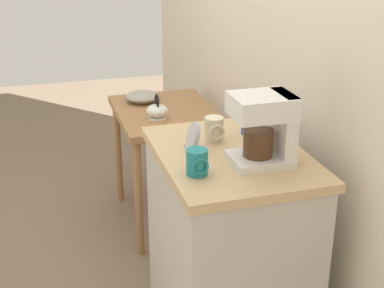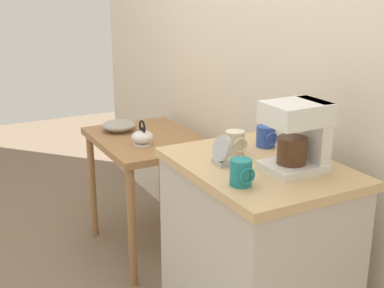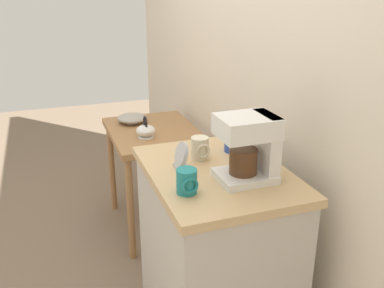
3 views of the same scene
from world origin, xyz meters
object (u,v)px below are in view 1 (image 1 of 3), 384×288
coffee_maker (267,126)px  mug_dark_teal (197,162)px  teakettle (157,111)px  mug_small_cream (214,129)px  table_clock (193,138)px  bowl_stoneware (142,96)px  mug_blue (251,124)px

coffee_maker → mug_dark_teal: bearing=-83.3°
teakettle → mug_small_cream: mug_small_cream is taller
coffee_maker → table_clock: (-0.18, -0.23, -0.09)m
bowl_stoneware → teakettle: size_ratio=1.38×
mug_blue → mug_dark_teal: mug_dark_teal is taller
coffee_maker → bowl_stoneware: bearing=-173.7°
coffee_maker → table_clock: bearing=-128.5°
coffee_maker → mug_small_cream: coffee_maker is taller
bowl_stoneware → mug_dark_teal: mug_dark_teal is taller
bowl_stoneware → mug_blue: size_ratio=2.28×
bowl_stoneware → mug_blue: mug_blue is taller
bowl_stoneware → teakettle: (0.33, 0.02, 0.01)m
mug_blue → mug_small_cream: bearing=-80.6°
mug_blue → mug_dark_teal: size_ratio=0.96×
mug_dark_teal → table_clock: (-0.21, 0.05, 0.01)m
bowl_stoneware → mug_small_cream: 1.25m
mug_dark_teal → mug_small_cream: 0.33m
mug_small_cream → table_clock: table_clock is taller
bowl_stoneware → table_clock: 1.33m
mug_dark_teal → table_clock: 0.22m
table_clock → mug_dark_teal: bearing=-12.8°
mug_small_cream → mug_blue: bearing=99.4°
mug_blue → table_clock: 0.30m
mug_blue → mug_dark_teal: (0.32, -0.33, 0.00)m
mug_dark_teal → table_clock: table_clock is taller
teakettle → table_clock: bearing=-4.7°
bowl_stoneware → coffee_maker: (1.49, 0.16, 0.32)m
mug_blue → mug_dark_teal: bearing=-46.3°
coffee_maker → mug_blue: size_ratio=2.92×
bowl_stoneware → table_clock: size_ratio=1.74×
bowl_stoneware → mug_small_cream: size_ratio=2.08×
mug_blue → table_clock: (0.11, -0.28, 0.01)m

